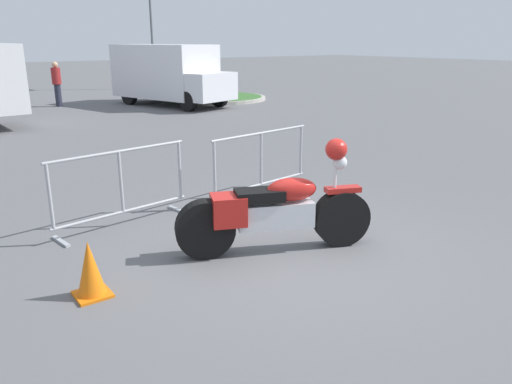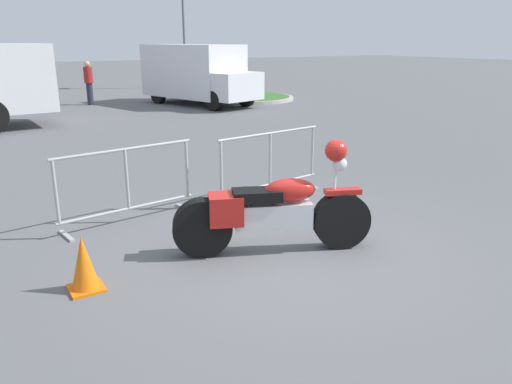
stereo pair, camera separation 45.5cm
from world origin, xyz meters
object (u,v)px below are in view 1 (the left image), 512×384
Objects in this scene: crowd_barrier_near at (121,187)px; pedestrian at (57,82)px; traffic_cone at (90,270)px; motorcycle at (275,210)px; delivery_van at (169,73)px; street_lamp at (151,15)px; crowd_barrier_far at (261,164)px.

crowd_barrier_near is 14.23m from pedestrian.
crowd_barrier_near is 3.43× the size of traffic_cone.
traffic_cone is (-3.85, -15.67, -0.63)m from pedestrian.
pedestrian is (2.84, 13.94, 0.37)m from crowd_barrier_near.
delivery_van reaches higher than motorcycle.
motorcycle is 2.21m from traffic_cone.
crowd_barrier_near is at bearing 144.38° from motorcycle.
delivery_van reaches higher than pedestrian.
crowd_barrier_near is 20.96m from street_lamp.
crowd_barrier_near is at bearing 59.69° from traffic_cone.
street_lamp is (6.18, 4.72, 2.79)m from pedestrian.
crowd_barrier_near is 2.02m from traffic_cone.
street_lamp is (2.50, 6.88, 2.47)m from delivery_van.
crowd_barrier_near is (-1.18, 1.91, 0.03)m from motorcycle.
pedestrian reaches higher than crowd_barrier_far.
pedestrian is (0.48, 13.94, 0.37)m from crowd_barrier_far.
delivery_van is at bearing 70.57° from crowd_barrier_far.
pedestrian is 2.86× the size of traffic_cone.
pedestrian is at bearing 106.66° from motorcycle.
crowd_barrier_near is at bearing -115.78° from street_lamp.
motorcycle is at bearing -37.86° from delivery_van.
delivery_van reaches higher than crowd_barrier_near.
pedestrian reaches higher than motorcycle.
delivery_van is (5.33, 13.68, 0.72)m from motorcycle.
delivery_van is at bearing 122.04° from pedestrian.
delivery_van is 3.16× the size of pedestrian.
delivery_van is at bearing 91.33° from motorcycle.
street_lamp is (6.65, 18.66, 3.16)m from crowd_barrier_far.
motorcycle is 0.40× the size of street_lamp.
crowd_barrier_near is 1.00× the size of crowd_barrier_far.
street_lamp reaches higher than pedestrian.
crowd_barrier_far is at bearing -35.99° from delivery_van.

